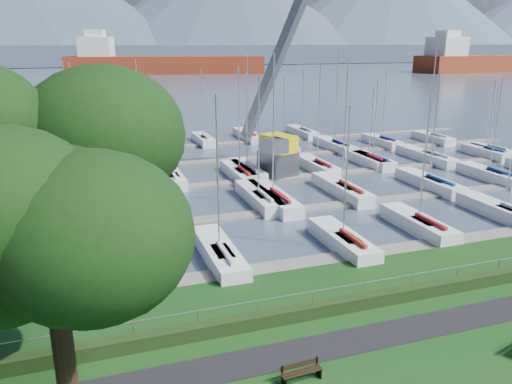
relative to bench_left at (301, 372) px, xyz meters
name	(u,v)px	position (x,y,z in m)	size (l,w,h in m)	color
path	(359,340)	(3.75, 1.82, -0.41)	(160.00, 2.00, 0.04)	black
water	(105,70)	(3.75, 264.82, -0.82)	(800.00, 540.00, 0.20)	#414E60
hedge	(333,307)	(3.75, 4.42, -0.07)	(80.00, 0.70, 0.70)	black
fence	(330,288)	(3.75, 4.82, 0.78)	(0.04, 0.04, 80.00)	gray
foothill	(99,55)	(3.75, 334.82, 5.58)	(900.00, 80.00, 12.00)	#425161
docks	(211,185)	(3.75, 30.82, -0.64)	(90.00, 41.60, 0.25)	gray
bench_left	(301,372)	(0.00, 0.00, 0.00)	(1.82, 0.54, 0.85)	black
tree	(45,190)	(-8.75, -0.66, 8.82)	(9.13, 10.74, 13.22)	black
crane	(278,122)	(11.78, 33.14, 4.91)	(7.42, 13.03, 22.35)	#525359
cargo_ship_mid	(157,65)	(25.64, 223.25, 3.23)	(90.72, 37.48, 21.50)	maroon
cargo_ship_east	(481,63)	(178.37, 187.68, 3.39)	(77.47, 23.11, 21.50)	maroon
sailboat_fleet	(189,127)	(2.11, 32.85, 4.97)	(76.02, 50.16, 13.35)	maroon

